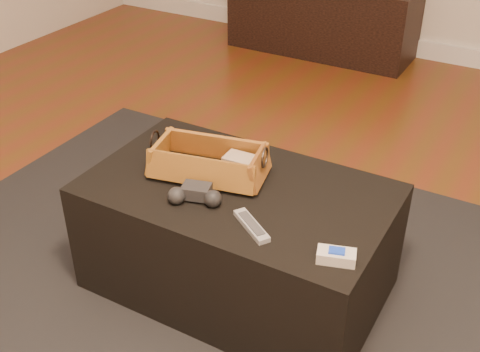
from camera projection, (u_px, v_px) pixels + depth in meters
The scene contains 11 objects.
floor at pixel (191, 296), 2.16m from camera, with size 5.00×5.50×0.01m, color brown.
baseboard at pixel (410, 47), 4.13m from camera, with size 5.00×0.04×0.12m, color white.
media_cabinet at pixel (323, 16), 4.11m from camera, with size 1.25×0.45×0.49m, color black.
area_rug at pixel (231, 293), 2.16m from camera, with size 2.60×2.00×0.01m, color black.
ottoman at pixel (238, 238), 2.08m from camera, with size 1.00×0.60×0.42m, color black.
tv_remote at pixel (202, 170), 2.01m from camera, with size 0.20×0.05×0.02m, color black.
cloth_bundle at pixel (241, 164), 2.01m from camera, with size 0.11×0.07×0.06m, color tan.
wicker_basket at pixel (209, 163), 2.01m from camera, with size 0.42×0.28×0.14m.
game_controller at pixel (195, 195), 1.88m from camera, with size 0.18×0.13×0.06m.
silver_remote at pixel (252, 226), 1.78m from camera, with size 0.16×0.13×0.02m.
cream_gadget at pixel (336, 256), 1.65m from camera, with size 0.12×0.08×0.04m.
Camera 1 is at (0.94, -1.30, 1.51)m, focal length 45.00 mm.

